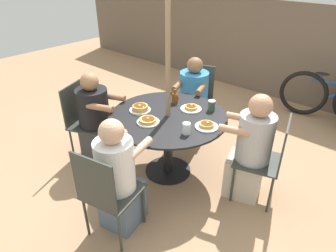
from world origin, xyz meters
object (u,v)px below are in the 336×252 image
object	(u,v)px
pancake_plate_d	(148,121)
pancake_plate_b	(207,126)
drinking_glass_a	(186,128)
patio_chair_north	(106,191)
diner_south	(193,103)
coffee_cup	(212,105)
diner_north	(119,180)
patio_chair_east	(268,156)
patio_chair_west	(84,117)
bicycle	(331,98)
diner_west	(97,122)
diner_east	(250,152)
pancake_plate_a	(191,108)
patio_table	(168,127)
syrup_bottle	(175,98)
patio_chair_south	(197,95)
pancake_plate_c	(140,108)

from	to	relation	value
pancake_plate_d	pancake_plate_b	bearing A→B (deg)	32.15
pancake_plate_d	drinking_glass_a	xyz separation A→B (m)	(0.42, 0.09, 0.03)
patio_chair_north	diner_south	world-z (taller)	diner_south
diner_south	coffee_cup	bearing A→B (deg)	123.46
pancake_plate_b	pancake_plate_d	bearing A→B (deg)	-147.85
diner_north	patio_chair_east	distance (m)	1.45
diner_south	patio_chair_west	distance (m)	1.43
drinking_glass_a	bicycle	distance (m)	2.83
diner_west	patio_chair_west	bearing A→B (deg)	-90.00
diner_east	diner_south	bearing A→B (deg)	46.64
pancake_plate_a	coffee_cup	xyz separation A→B (m)	(0.18, 0.14, 0.04)
patio_table	pancake_plate_d	distance (m)	0.30
syrup_bottle	diner_west	bearing A→B (deg)	-136.99
diner_north	syrup_bottle	bearing A→B (deg)	93.90
patio_chair_west	pancake_plate_d	bearing A→B (deg)	76.99
patio_chair_north	patio_chair_south	distance (m)	2.14
diner_north	diner_west	xyz separation A→B (m)	(-1.02, 0.54, -0.02)
pancake_plate_a	pancake_plate_d	xyz separation A→B (m)	(-0.14, -0.53, 0.00)
diner_north	syrup_bottle	size ratio (longest dim) A/B	6.90
patio_chair_east	pancake_plate_b	bearing A→B (deg)	96.41
patio_chair_south	pancake_plate_a	world-z (taller)	patio_chair_south
patio_chair_west	patio_chair_south	bearing A→B (deg)	133.64
diner_south	coffee_cup	size ratio (longest dim) A/B	9.66
patio_chair_north	patio_chair_east	distance (m)	1.57
diner_west	syrup_bottle	size ratio (longest dim) A/B	6.77
pancake_plate_b	drinking_glass_a	size ratio (longest dim) A/B	2.10
diner_south	pancake_plate_c	bearing A→B (deg)	70.42
pancake_plate_b	pancake_plate_d	world-z (taller)	same
coffee_cup	patio_table	bearing A→B (deg)	-123.69
pancake_plate_a	drinking_glass_a	world-z (taller)	drinking_glass_a
patio_chair_east	pancake_plate_c	bearing A→B (deg)	91.19
diner_east	pancake_plate_a	size ratio (longest dim) A/B	4.92
patio_table	drinking_glass_a	bearing A→B (deg)	-23.19
patio_chair_west	diner_west	xyz separation A→B (m)	(0.17, 0.07, -0.03)
pancake_plate_b	patio_chair_south	bearing A→B (deg)	130.59
drinking_glass_a	bicycle	bearing A→B (deg)	77.22
pancake_plate_d	patio_chair_west	bearing A→B (deg)	-170.72
pancake_plate_d	bicycle	size ratio (longest dim) A/B	0.16
diner_north	drinking_glass_a	world-z (taller)	diner_north
syrup_bottle	bicycle	world-z (taller)	syrup_bottle
patio_chair_south	pancake_plate_a	bearing A→B (deg)	102.22
diner_south	pancake_plate_b	xyz separation A→B (m)	(0.75, -0.78, 0.26)
pancake_plate_d	coffee_cup	bearing A→B (deg)	64.26
pancake_plate_c	diner_north	bearing A→B (deg)	-56.83
patio_chair_east	bicycle	distance (m)	2.27
syrup_bottle	diner_north	bearing A→B (deg)	-73.56
patio_chair_west	pancake_plate_d	distance (m)	0.99
coffee_cup	pancake_plate_c	bearing A→B (deg)	-137.26
pancake_plate_a	syrup_bottle	size ratio (longest dim) A/B	1.43
patio_chair_west	pancake_plate_b	xyz separation A→B (m)	(1.45, 0.47, 0.23)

